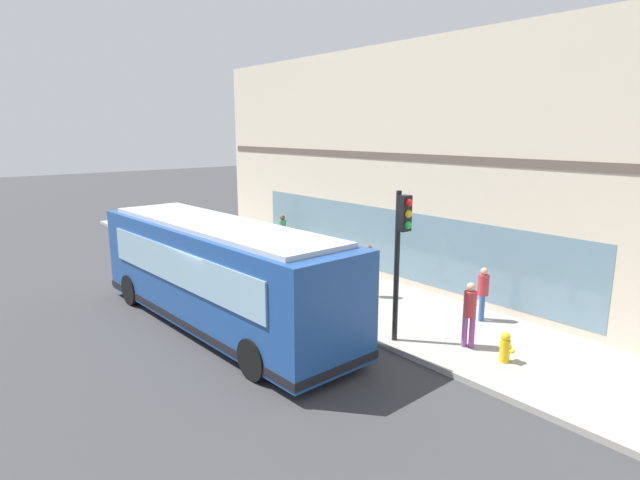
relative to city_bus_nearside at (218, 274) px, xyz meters
name	(u,v)px	position (x,y,z in m)	size (l,w,h in m)	color
ground	(223,329)	(-0.08, -0.28, -1.55)	(120.00, 120.00, 0.00)	#38383A
sidewalk_curb	(346,294)	(4.71, -0.28, -1.48)	(4.37, 40.00, 0.15)	#9E9991
building_corner	(452,165)	(10.30, -0.28, 2.71)	(6.88, 21.73, 8.55)	beige
city_bus_nearside	(218,274)	(0.00, 0.00, 0.00)	(2.96, 10.14, 3.07)	#1E478C
traffic_light_near_corner	(401,239)	(2.90, -4.31, 1.37)	(0.32, 0.49, 3.97)	black
fire_hydrant	(505,347)	(3.97, -6.77, -1.04)	(0.35, 0.35, 0.74)	yellow
pedestrian_walking_along_curb	(368,267)	(4.93, -1.11, -0.38)	(0.32, 0.32, 1.77)	gold
pedestrian_by_light_pole	(483,290)	(5.96, -4.79, -0.50)	(0.32, 0.32, 1.58)	#3359A5
pedestrian_near_building_entrance	(283,231)	(6.24, 5.64, -0.37)	(0.32, 0.32, 1.78)	black
pedestrian_near_hydrant	(470,310)	(4.02, -5.69, -0.42)	(0.32, 0.32, 1.71)	#8C3F8C
newspaper_vending_box	(264,241)	(5.91, 6.63, -0.95)	(0.44, 0.42, 0.90)	#197233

